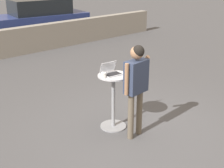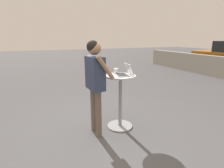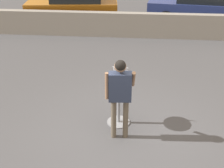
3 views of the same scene
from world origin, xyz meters
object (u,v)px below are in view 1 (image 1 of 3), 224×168
object	(u,v)px
laptop	(111,72)
standing_person	(136,80)
cafe_table	(113,99)
coffee_mug	(104,75)
parked_car_further_down	(37,18)

from	to	relation	value
laptop	standing_person	xyz separation A→B (m)	(0.05, -0.60, -0.01)
cafe_table	coffee_mug	distance (m)	0.58
cafe_table	standing_person	world-z (taller)	standing_person
coffee_mug	standing_person	size ratio (longest dim) A/B	0.07
coffee_mug	standing_person	distance (m)	0.61
laptop	parked_car_further_down	xyz separation A→B (m)	(3.04, 8.20, -0.29)
coffee_mug	standing_person	world-z (taller)	standing_person
laptop	coffee_mug	size ratio (longest dim) A/B	3.03
cafe_table	coffee_mug	world-z (taller)	coffee_mug
parked_car_further_down	coffee_mug	bearing A→B (deg)	-111.62
standing_person	parked_car_further_down	xyz separation A→B (m)	(2.98, 8.80, -0.28)
coffee_mug	laptop	bearing A→B (deg)	14.35
laptop	parked_car_further_down	bearing A→B (deg)	69.68
coffee_mug	parked_car_further_down	world-z (taller)	parked_car_further_down
laptop	standing_person	distance (m)	0.60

